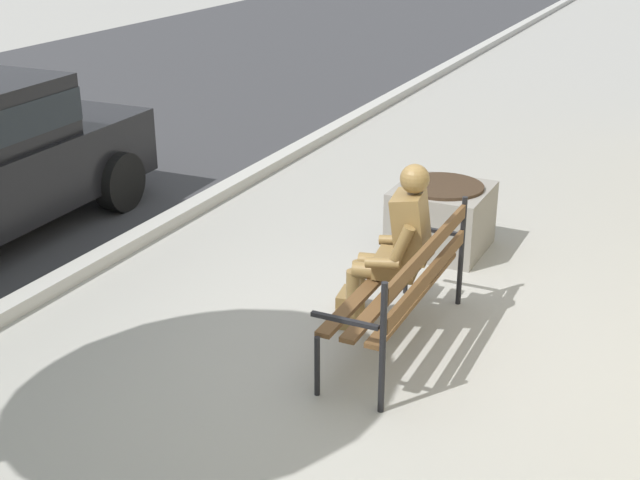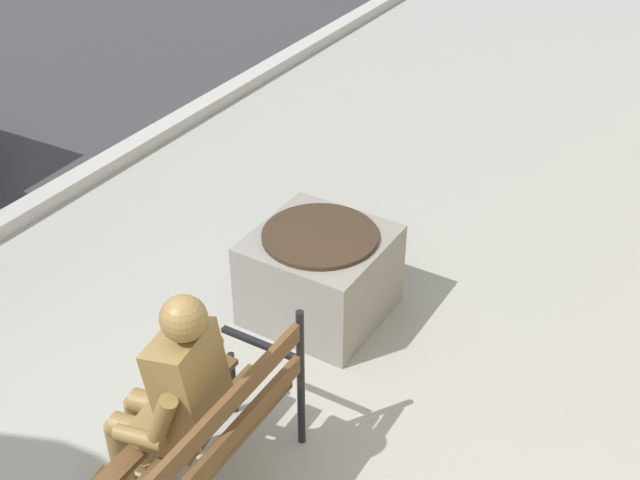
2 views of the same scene
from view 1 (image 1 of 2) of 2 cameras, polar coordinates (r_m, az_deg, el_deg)
name	(u,v)px [view 1 (image 1 of 2)]	position (r m, az deg, el deg)	size (l,w,h in m)	color
ground_plane	(381,344)	(6.58, 4.08, -6.97)	(80.00, 80.00, 0.00)	#9E9B93
curb_stone	(83,268)	(7.96, -15.58, -1.81)	(60.00, 0.20, 0.12)	#B2AFA8
park_bench	(406,282)	(6.31, 5.80, -2.82)	(1.81, 0.56, 0.95)	brown
bronze_statue_seated	(392,250)	(6.53, 4.85, -0.67)	(0.60, 0.83, 1.37)	olive
concrete_planter	(441,217)	(8.20, 8.12, 1.52)	(0.85, 0.85, 0.65)	gray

